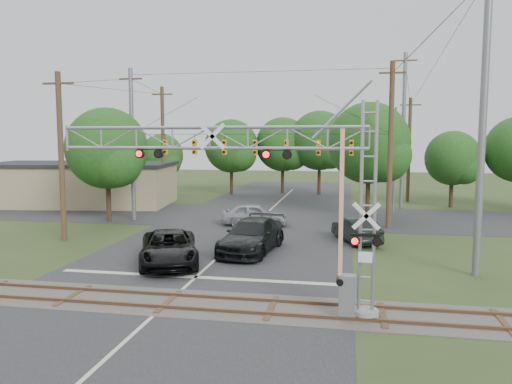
% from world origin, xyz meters
% --- Properties ---
extents(ground, '(160.00, 160.00, 0.00)m').
position_xyz_m(ground, '(0.00, 0.00, 0.00)').
color(ground, '#2F3E1C').
rests_on(ground, ground).
extents(road_main, '(14.00, 90.00, 0.02)m').
position_xyz_m(road_main, '(0.00, 10.00, 0.01)').
color(road_main, '#242426').
rests_on(road_main, ground).
extents(road_cross, '(90.00, 12.00, 0.02)m').
position_xyz_m(road_cross, '(0.00, 24.00, 0.01)').
color(road_cross, '#242426').
rests_on(road_cross, ground).
extents(railroad_track, '(90.00, 3.20, 0.17)m').
position_xyz_m(railroad_track, '(0.00, 2.00, 0.03)').
color(railroad_track, '#45413C').
rests_on(railroad_track, ground).
extents(crossing_gantry, '(11.73, 0.97, 7.56)m').
position_xyz_m(crossing_gantry, '(3.96, 1.64, 4.70)').
color(crossing_gantry, gray).
rests_on(crossing_gantry, ground).
extents(traffic_signal_span, '(19.34, 0.36, 11.50)m').
position_xyz_m(traffic_signal_span, '(0.88, 20.00, 5.73)').
color(traffic_signal_span, slate).
rests_on(traffic_signal_span, ground).
extents(pickup_black, '(4.65, 6.53, 1.65)m').
position_xyz_m(pickup_black, '(-2.05, 7.59, 0.83)').
color(pickup_black, black).
rests_on(pickup_black, ground).
extents(car_dark, '(3.27, 6.45, 1.80)m').
position_xyz_m(car_dark, '(1.51, 11.03, 0.90)').
color(car_dark, black).
rests_on(car_dark, ground).
extents(sedan_silver, '(4.89, 2.35, 1.61)m').
position_xyz_m(sedan_silver, '(0.12, 19.29, 0.81)').
color(sedan_silver, '#94969B').
rests_on(sedan_silver, ground).
extents(suv_dark, '(3.15, 4.83, 1.50)m').
position_xyz_m(suv_dark, '(7.22, 14.79, 0.75)').
color(suv_dark, black).
rests_on(suv_dark, ground).
extents(commercial_building, '(18.05, 10.88, 3.98)m').
position_xyz_m(commercial_building, '(-18.27, 27.54, 2.00)').
color(commercial_building, '#998966').
rests_on(commercial_building, ground).
extents(streetlight, '(2.36, 0.25, 8.86)m').
position_xyz_m(streetlight, '(10.28, 27.54, 4.95)').
color(streetlight, slate).
rests_on(streetlight, ground).
extents(utility_poles, '(25.04, 27.38, 14.01)m').
position_xyz_m(utility_poles, '(3.97, 22.57, 6.15)').
color(utility_poles, '#463620').
rests_on(utility_poles, ground).
extents(treeline, '(51.81, 28.86, 9.30)m').
position_xyz_m(treeline, '(-0.41, 34.22, 5.40)').
color(treeline, '#342617').
rests_on(treeline, ground).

